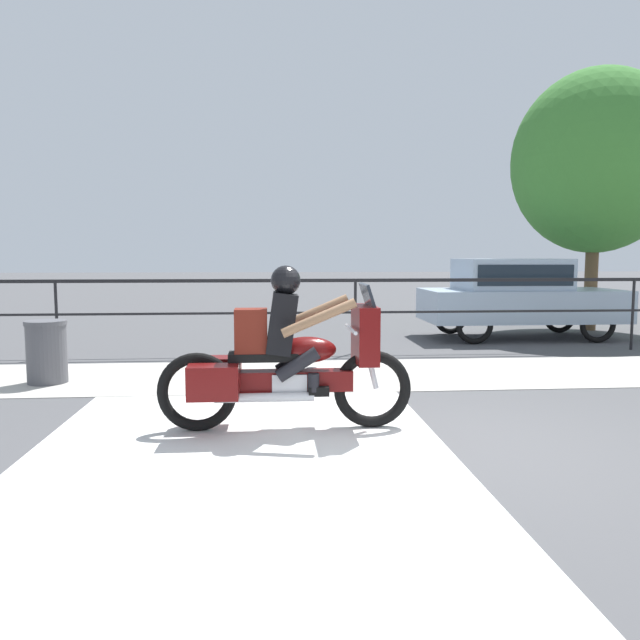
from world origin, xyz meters
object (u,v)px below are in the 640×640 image
(motorcycle, at_px, (286,358))
(tree_behind_sign, at_px, (596,162))
(parked_car, at_px, (517,293))
(trash_bin, at_px, (47,352))

(motorcycle, height_order, tree_behind_sign, tree_behind_sign)
(parked_car, bearing_deg, tree_behind_sign, 30.97)
(parked_car, relative_size, trash_bin, 4.71)
(parked_car, xyz_separation_m, tree_behind_sign, (2.27, 1.27, 2.88))
(motorcycle, relative_size, trash_bin, 2.95)
(motorcycle, relative_size, tree_behind_sign, 0.43)
(motorcycle, bearing_deg, trash_bin, 141.67)
(parked_car, bearing_deg, motorcycle, -125.59)
(trash_bin, bearing_deg, motorcycle, -38.30)
(parked_car, distance_m, trash_bin, 9.06)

